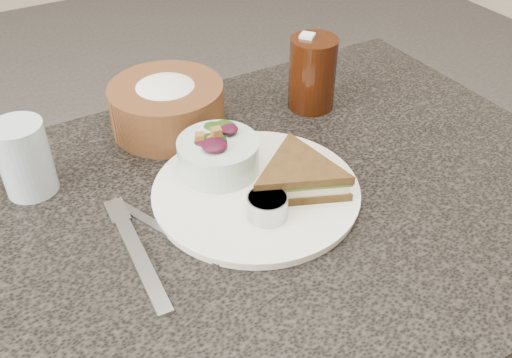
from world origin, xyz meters
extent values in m
cube|color=black|center=(0.00, 0.00, 0.38)|extent=(1.00, 0.70, 0.75)
cylinder|color=silver|center=(0.00, 0.02, 0.76)|extent=(0.29, 0.29, 0.01)
cylinder|color=#ADAEB2|center=(-0.02, -0.04, 0.78)|extent=(0.06, 0.06, 0.03)
cone|color=#FF5F00|center=(0.01, 0.09, 0.78)|extent=(0.09, 0.09, 0.03)
cube|color=#B0B2B4|center=(-0.19, -0.02, 0.75)|extent=(0.03, 0.20, 0.01)
cube|color=#92969C|center=(-0.14, 0.01, 0.75)|extent=(0.09, 0.19, 0.00)
cylinder|color=#A5B7C1|center=(-0.27, 0.19, 0.80)|extent=(0.08, 0.08, 0.11)
camera|label=1|loc=(-0.32, -0.53, 1.27)|focal=40.00mm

